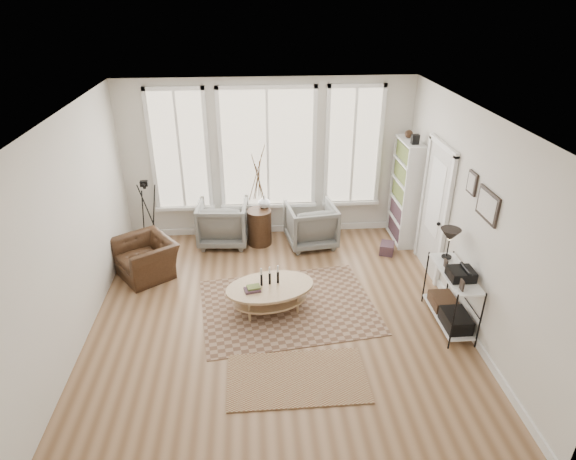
{
  "coord_description": "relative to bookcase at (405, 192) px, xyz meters",
  "views": [
    {
      "loc": [
        -0.28,
        -5.57,
        4.25
      ],
      "look_at": [
        0.2,
        0.6,
        1.1
      ],
      "focal_mm": 30.0,
      "sensor_mm": 36.0,
      "label": 1
    }
  ],
  "objects": [
    {
      "name": "room",
      "position": [
        -2.42,
        -2.2,
        0.47
      ],
      "size": [
        5.5,
        5.54,
        2.9
      ],
      "color": "#906B4B",
      "rests_on": "ground"
    },
    {
      "name": "bay_window",
      "position": [
        -2.44,
        0.49,
        0.65
      ],
      "size": [
        4.14,
        0.12,
        2.24
      ],
      "color": "beige",
      "rests_on": "ground"
    },
    {
      "name": "door",
      "position": [
        0.13,
        -1.08,
        0.17
      ],
      "size": [
        0.09,
        1.06,
        2.22
      ],
      "color": "silver",
      "rests_on": "ground"
    },
    {
      "name": "bookcase",
      "position": [
        0.0,
        0.0,
        0.0
      ],
      "size": [
        0.31,
        0.85,
        2.06
      ],
      "color": "white",
      "rests_on": "ground"
    },
    {
      "name": "low_shelf",
      "position": [
        -0.06,
        -2.52,
        -0.44
      ],
      "size": [
        0.38,
        1.08,
        1.3
      ],
      "color": "white",
      "rests_on": "ground"
    },
    {
      "name": "wall_art",
      "position": [
        0.14,
        -2.49,
        0.92
      ],
      "size": [
        0.04,
        0.88,
        0.44
      ],
      "color": "black",
      "rests_on": "ground"
    },
    {
      "name": "rug_main",
      "position": [
        -2.26,
        -1.97,
        -0.95
      ],
      "size": [
        2.72,
        2.18,
        0.01
      ],
      "primitive_type": "cube",
      "rotation": [
        0.0,
        0.0,
        0.13
      ],
      "color": "brown",
      "rests_on": "ground"
    },
    {
      "name": "rug_runner",
      "position": [
        -2.27,
        -3.45,
        -0.94
      ],
      "size": [
        1.69,
        0.94,
        0.01
      ],
      "primitive_type": "cube",
      "rotation": [
        0.0,
        0.0,
        0.0
      ],
      "color": "brown",
      "rests_on": "ground"
    },
    {
      "name": "coffee_table",
      "position": [
        -2.53,
        -2.01,
        -0.64
      ],
      "size": [
        1.42,
        1.06,
        0.59
      ],
      "color": "tan",
      "rests_on": "ground"
    },
    {
      "name": "armchair_left",
      "position": [
        -3.28,
        0.13,
        -0.55
      ],
      "size": [
        0.94,
        0.96,
        0.82
      ],
      "primitive_type": "imported",
      "rotation": [
        0.0,
        0.0,
        3.06
      ],
      "color": "slate",
      "rests_on": "ground"
    },
    {
      "name": "armchair_right",
      "position": [
        -1.7,
        -0.06,
        -0.56
      ],
      "size": [
        0.96,
        0.98,
        0.79
      ],
      "primitive_type": "imported",
      "rotation": [
        0.0,
        0.0,
        3.28
      ],
      "color": "slate",
      "rests_on": "ground"
    },
    {
      "name": "side_table",
      "position": [
        -2.63,
        0.04,
        -0.07
      ],
      "size": [
        0.44,
        0.44,
        1.85
      ],
      "color": "#3A2416",
      "rests_on": "ground"
    },
    {
      "name": "vase",
      "position": [
        -2.53,
        0.18,
        -0.18
      ],
      "size": [
        0.26,
        0.26,
        0.23
      ],
      "primitive_type": "imported",
      "rotation": [
        0.0,
        0.0,
        -0.22
      ],
      "color": "silver",
      "rests_on": "side_table"
    },
    {
      "name": "accent_chair",
      "position": [
        -4.5,
        -0.87,
        -0.65
      ],
      "size": [
        1.23,
        1.21,
        0.61
      ],
      "primitive_type": "imported",
      "rotation": [
        0.0,
        0.0,
        -0.95
      ],
      "color": "#3A2416",
      "rests_on": "ground"
    },
    {
      "name": "tripod_camera",
      "position": [
        -4.57,
        0.0,
        -0.36
      ],
      "size": [
        0.46,
        0.46,
        1.3
      ],
      "color": "black",
      "rests_on": "ground"
    },
    {
      "name": "book_stack_near",
      "position": [
        -0.39,
        -0.51,
        -0.86
      ],
      "size": [
        0.32,
        0.36,
        0.19
      ],
      "primitive_type": "cube",
      "rotation": [
        0.0,
        0.0,
        -0.37
      ],
      "color": "brown",
      "rests_on": "ground"
    },
    {
      "name": "book_stack_far",
      "position": [
        -0.39,
        -0.5,
        -0.89
      ],
      "size": [
        0.18,
        0.22,
        0.14
      ],
      "primitive_type": "cube",
      "rotation": [
        0.0,
        0.0,
        0.04
      ],
      "color": "brown",
      "rests_on": "ground"
    }
  ]
}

